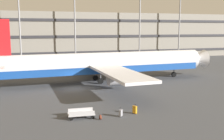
{
  "coord_description": "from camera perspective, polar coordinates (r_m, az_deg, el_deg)",
  "views": [
    {
      "loc": [
        -6.19,
        -38.4,
        8.69
      ],
      "look_at": [
        4.85,
        -3.11,
        3.0
      ],
      "focal_mm": 43.07,
      "sensor_mm": 36.0,
      "label": 1
    }
  ],
  "objects": [
    {
      "name": "baggage_cart",
      "position": [
        26.91,
        -6.57,
        -9.2
      ],
      "size": [
        3.34,
        1.49,
        0.82
      ],
      "color": "#B7B7BC",
      "rests_on": "ground_plane"
    },
    {
      "name": "terminal_structure",
      "position": [
        80.84,
        -13.07,
        7.05
      ],
      "size": [
        126.81,
        14.91,
        13.21
      ],
      "color": "gray",
      "rests_on": "ground_plane"
    },
    {
      "name": "suitcase_navy",
      "position": [
        28.11,
        4.85,
        -8.36
      ],
      "size": [
        0.4,
        0.5,
        0.97
      ],
      "color": "orange",
      "rests_on": "ground_plane"
    },
    {
      "name": "backpack_laid_flat",
      "position": [
        26.31,
        -2.46,
        -9.99
      ],
      "size": [
        0.36,
        0.38,
        0.55
      ],
      "color": "#592619",
      "rests_on": "ground_plane"
    },
    {
      "name": "light_mast_right",
      "position": [
        75.35,
        5.93,
        11.0
      ],
      "size": [
        1.8,
        0.5,
        20.1
      ],
      "color": "gray",
      "rests_on": "ground_plane"
    },
    {
      "name": "ground_plane",
      "position": [
        39.85,
        -8.03,
        -3.93
      ],
      "size": [
        600.0,
        600.0,
        0.0
      ],
      "primitive_type": "plane",
      "color": "#424449"
    },
    {
      "name": "light_mast_far_right",
      "position": [
        81.14,
        14.22,
        11.98
      ],
      "size": [
        1.8,
        0.5,
        23.83
      ],
      "color": "gray",
      "rests_on": "ground_plane"
    },
    {
      "name": "light_mast_center_right",
      "position": [
        70.23,
        -7.91,
        10.73
      ],
      "size": [
        1.8,
        0.5,
        19.15
      ],
      "color": "gray",
      "rests_on": "ground_plane"
    },
    {
      "name": "suitcase_small",
      "position": [
        27.11,
        1.84,
        -9.1
      ],
      "size": [
        0.5,
        0.51,
        0.92
      ],
      "color": "gray",
      "rests_on": "ground_plane"
    },
    {
      "name": "light_mast_center_left",
      "position": [
        69.38,
        -19.18,
        12.02
      ],
      "size": [
        1.8,
        0.5,
        23.04
      ],
      "color": "gray",
      "rests_on": "ground_plane"
    },
    {
      "name": "airliner",
      "position": [
        44.13,
        -1.86,
        1.28
      ],
      "size": [
        40.12,
        32.5,
        10.07
      ],
      "color": "silver",
      "rests_on": "ground_plane"
    }
  ]
}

